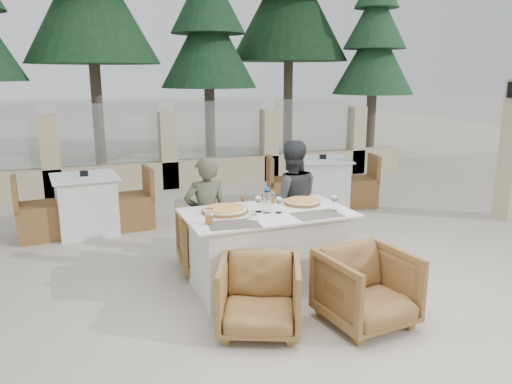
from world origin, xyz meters
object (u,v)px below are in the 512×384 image
object	(u,v)px
dining_table	(267,250)
pizza_right	(302,202)
bg_table_b	(322,183)
armchair_far_left	(212,239)
diner_left	(206,217)
beer_glass_left	(209,216)
armchair_far_right	(275,227)
wine_glass_corner	(334,202)
diner_right	(291,202)
wine_glass_centre	(259,203)
water_bottle	(267,200)
wine_glass_near	(279,204)
beer_glass_right	(272,197)
armchair_near_right	(367,288)
pizza_left	(225,209)
olive_dish	(254,216)
bg_table_a	(86,205)
armchair_near_left	(259,296)

from	to	relation	value
dining_table	pizza_right	world-z (taller)	pizza_right
dining_table	bg_table_b	bearing A→B (deg)	51.65
armchair_far_left	diner_left	distance (m)	0.34
dining_table	beer_glass_left	distance (m)	0.80
armchair_far_right	diner_left	xyz separation A→B (m)	(-0.92, -0.32, 0.30)
wine_glass_corner	diner_right	xyz separation A→B (m)	(-0.09, 0.78, -0.18)
wine_glass_centre	wine_glass_corner	xyz separation A→B (m)	(0.69, -0.23, 0.00)
dining_table	armchair_far_right	bearing A→B (deg)	61.65
water_bottle	wine_glass_corner	bearing A→B (deg)	-16.03
wine_glass_centre	wine_glass_near	distance (m)	0.19
diner_left	wine_glass_corner	bearing A→B (deg)	147.73
wine_glass_centre	armchair_far_left	distance (m)	0.87
beer_glass_right	wine_glass_centre	bearing A→B (deg)	-132.93
armchair_near_right	diner_left	distance (m)	1.82
water_bottle	armchair_far_left	bearing A→B (deg)	117.50
wine_glass_centre	beer_glass_right	bearing A→B (deg)	47.07
water_bottle	diner_right	bearing A→B (deg)	48.06
diner_right	wine_glass_centre	bearing A→B (deg)	55.34
beer_glass_right	diner_right	distance (m)	0.47
pizza_right	armchair_far_left	size ratio (longest dim) A/B	0.50
bg_table_b	pizza_left	bearing A→B (deg)	-119.27
olive_dish	armchair_far_left	world-z (taller)	olive_dish
diner_left	bg_table_a	distance (m)	2.24
wine_glass_corner	beer_glass_right	size ratio (longest dim) A/B	1.39
beer_glass_left	diner_left	size ratio (longest dim) A/B	0.11
diner_left	bg_table_b	xyz separation A→B (m)	(2.45, 1.99, -0.24)
pizza_left	bg_table_a	distance (m)	2.64
beer_glass_left	armchair_far_left	size ratio (longest dim) A/B	0.19
pizza_left	diner_right	distance (m)	1.02
wine_glass_centre	armchair_far_left	size ratio (longest dim) A/B	0.25
beer_glass_left	wine_glass_near	bearing A→B (deg)	7.76
beer_glass_right	armchair_far_left	distance (m)	0.82
wine_glass_centre	bg_table_a	xyz separation A→B (m)	(-1.47, 2.44, -0.48)
wine_glass_near	olive_dish	size ratio (longest dim) A/B	1.67
pizza_left	armchair_far_left	size ratio (longest dim) A/B	0.60
armchair_far_right	diner_right	xyz separation A→B (m)	(0.07, -0.27, 0.36)
beer_glass_left	diner_left	world-z (taller)	diner_left
armchair_far_left	armchair_near_left	xyz separation A→B (m)	(-0.03, -1.44, -0.03)
armchair_far_left	beer_glass_left	bearing A→B (deg)	78.94
dining_table	wine_glass_near	distance (m)	0.49
wine_glass_near	armchair_far_left	size ratio (longest dim) A/B	0.25
armchair_near_left	bg_table_a	size ratio (longest dim) A/B	0.41
wine_glass_corner	armchair_far_right	bearing A→B (deg)	98.22
olive_dish	armchair_near_left	size ratio (longest dim) A/B	0.16
wine_glass_centre	water_bottle	bearing A→B (deg)	-37.58
water_bottle	bg_table_a	size ratio (longest dim) A/B	0.15
dining_table	bg_table_b	xyz separation A→B (m)	(1.99, 2.52, 0.00)
beer_glass_left	armchair_far_left	world-z (taller)	beer_glass_left
wine_glass_corner	olive_dish	world-z (taller)	wine_glass_corner
pizza_left	wine_glass_corner	world-z (taller)	wine_glass_corner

